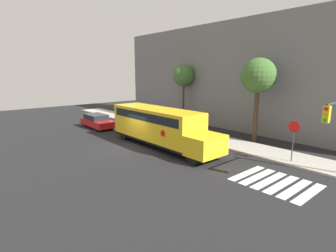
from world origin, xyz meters
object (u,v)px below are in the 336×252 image
(stop_sign, at_px, (293,135))
(tree_far_sidewalk, at_px, (184,76))
(parked_car, at_px, (97,121))
(tree_near_sidewalk, at_px, (258,77))
(school_bus, at_px, (159,125))

(stop_sign, bearing_deg, tree_far_sidewalk, 163.06)
(parked_car, height_order, stop_sign, stop_sign)
(parked_car, xyz_separation_m, tree_near_sidewalk, (14.16, 7.61, 4.77))
(stop_sign, xyz_separation_m, tree_near_sidewalk, (-4.59, 3.12, 3.59))
(parked_car, height_order, tree_far_sidewalk, tree_far_sidewalk)
(school_bus, bearing_deg, parked_car, -176.90)
(tree_far_sidewalk, bearing_deg, tree_near_sidewalk, -7.76)
(parked_car, xyz_separation_m, tree_far_sidewalk, (3.91, 9.01, 4.71))
(stop_sign, bearing_deg, tree_near_sidewalk, 145.76)
(tree_near_sidewalk, bearing_deg, tree_far_sidewalk, 172.24)
(school_bus, height_order, stop_sign, school_bus)
(tree_near_sidewalk, bearing_deg, stop_sign, -34.24)
(school_bus, bearing_deg, tree_far_sidewalk, 125.51)
(school_bus, xyz_separation_m, stop_sign, (8.80, 3.95, 0.15))
(stop_sign, height_order, tree_near_sidewalk, tree_near_sidewalk)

